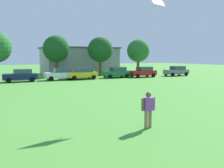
# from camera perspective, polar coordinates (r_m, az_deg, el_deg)

# --- Properties ---
(ground_plane) EXTENTS (160.00, 160.00, 0.00)m
(ground_plane) POSITION_cam_1_polar(r_m,az_deg,el_deg) (28.87, -19.47, -0.76)
(ground_plane) COLOR #4C9338
(adult_bystander) EXTENTS (0.81, 0.40, 1.72)m
(adult_bystander) POSITION_cam_1_polar(r_m,az_deg,el_deg) (11.89, 8.18, -5.08)
(adult_bystander) COLOR #8C7259
(adult_bystander) RESTS_ON ground
(kite) EXTENTS (1.36, 0.95, 1.13)m
(kite) POSITION_cam_1_polar(r_m,az_deg,el_deg) (16.69, 9.86, 18.21)
(kite) COLOR #8CD859
(parked_car_navy_2) EXTENTS (4.30, 2.02, 1.68)m
(parked_car_navy_2) POSITION_cam_1_polar(r_m,az_deg,el_deg) (35.53, -19.96, 1.86)
(parked_car_navy_2) COLOR #141E4C
(parked_car_navy_2) RESTS_ON ground
(parked_car_white_3) EXTENTS (4.30, 2.02, 1.68)m
(parked_car_white_3) POSITION_cam_1_polar(r_m,az_deg,el_deg) (36.64, -11.51, 2.23)
(parked_car_white_3) COLOR white
(parked_car_white_3) RESTS_ON ground
(parked_car_yellow_4) EXTENTS (4.30, 2.02, 1.68)m
(parked_car_yellow_4) POSITION_cam_1_polar(r_m,az_deg,el_deg) (37.17, -6.65, 2.37)
(parked_car_yellow_4) COLOR yellow
(parked_car_yellow_4) RESTS_ON ground
(parked_car_green_5) EXTENTS (4.30, 2.02, 1.68)m
(parked_car_green_5) POSITION_cam_1_polar(r_m,az_deg,el_deg) (39.71, 1.04, 2.66)
(parked_car_green_5) COLOR #196B38
(parked_car_green_5) RESTS_ON ground
(parked_car_red_6) EXTENTS (4.30, 2.02, 1.68)m
(parked_car_red_6) POSITION_cam_1_polar(r_m,az_deg,el_deg) (41.16, 7.04, 2.74)
(parked_car_red_6) COLOR red
(parked_car_red_6) RESTS_ON ground
(parked_car_gray_7) EXTENTS (4.30, 2.02, 1.68)m
(parked_car_gray_7) POSITION_cam_1_polar(r_m,az_deg,el_deg) (45.14, 14.35, 2.89)
(parked_car_gray_7) COLOR slate
(parked_car_gray_7) RESTS_ON ground
(tree_center_right) EXTENTS (4.35, 4.35, 6.78)m
(tree_center_right) POSITION_cam_1_polar(r_m,az_deg,el_deg) (42.97, -12.51, 7.74)
(tree_center_right) COLOR brown
(tree_center_right) RESTS_ON ground
(tree_right) EXTENTS (4.24, 4.24, 6.61)m
(tree_right) POSITION_cam_1_polar(r_m,az_deg,el_deg) (43.15, -2.68, 7.72)
(tree_right) COLOR brown
(tree_right) RESTS_ON ground
(tree_far_right) EXTENTS (4.14, 4.14, 6.45)m
(tree_far_right) POSITION_cam_1_polar(r_m,az_deg,el_deg) (46.99, 5.93, 7.45)
(tree_far_right) COLOR brown
(tree_far_right) RESTS_ON ground
(house_left) EXTENTS (14.06, 9.10, 5.08)m
(house_left) POSITION_cam_1_polar(r_m,az_deg,el_deg) (50.02, -7.48, 5.28)
(house_left) COLOR #9999A3
(house_left) RESTS_ON ground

